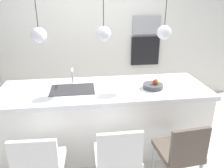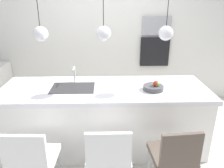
{
  "view_description": "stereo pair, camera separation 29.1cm",
  "coord_description": "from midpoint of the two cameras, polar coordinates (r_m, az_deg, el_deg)",
  "views": [
    {
      "loc": [
        -0.26,
        -2.69,
        1.98
      ],
      "look_at": [
        0.1,
        0.0,
        0.93
      ],
      "focal_mm": 35.86,
      "sensor_mm": 36.0,
      "label": 1
    },
    {
      "loc": [
        0.03,
        -2.72,
        1.98
      ],
      "look_at": [
        0.1,
        0.0,
        0.93
      ],
      "focal_mm": 35.86,
      "sensor_mm": 36.0,
      "label": 2
    }
  ],
  "objects": [
    {
      "name": "floor",
      "position": [
        3.36,
        -4.33,
        -15.17
      ],
      "size": [
        6.6,
        6.6,
        0.0
      ],
      "primitive_type": "plane",
      "color": "#BCB7AD",
      "rests_on": "ground"
    },
    {
      "name": "back_wall",
      "position": [
        4.41,
        -6.2,
        12.08
      ],
      "size": [
        6.0,
        0.1,
        2.6
      ],
      "primitive_type": "cube",
      "color": "silver",
      "rests_on": "ground"
    },
    {
      "name": "kitchen_island",
      "position": [
        3.12,
        -4.55,
        -8.57
      ],
      "size": [
        2.71,
        0.92,
        0.88
      ],
      "color": "white",
      "rests_on": "ground"
    },
    {
      "name": "sink_basin",
      "position": [
        2.94,
        -12.86,
        -1.52
      ],
      "size": [
        0.56,
        0.4,
        0.02
      ],
      "primitive_type": "cube",
      "color": "#2D2D30",
      "rests_on": "kitchen_island"
    },
    {
      "name": "faucet",
      "position": [
        3.09,
        -12.78,
        2.52
      ],
      "size": [
        0.02,
        0.17,
        0.22
      ],
      "color": "silver",
      "rests_on": "kitchen_island"
    },
    {
      "name": "fruit_bowl",
      "position": [
        2.91,
        7.8,
        -0.34
      ],
      "size": [
        0.26,
        0.26,
        0.13
      ],
      "color": "#4C4C51",
      "rests_on": "kitchen_island"
    },
    {
      "name": "microwave",
      "position": [
        4.45,
        6.86,
        14.69
      ],
      "size": [
        0.54,
        0.08,
        0.34
      ],
      "primitive_type": "cube",
      "color": "#9E9EA3",
      "rests_on": "back_wall"
    },
    {
      "name": "oven",
      "position": [
        4.53,
        6.58,
        8.4
      ],
      "size": [
        0.56,
        0.08,
        0.56
      ],
      "primitive_type": "cube",
      "color": "black",
      "rests_on": "back_wall"
    },
    {
      "name": "chair_near",
      "position": [
        2.43,
        -21.46,
        -18.74
      ],
      "size": [
        0.46,
        0.47,
        0.86
      ],
      "color": "white",
      "rests_on": "ground"
    },
    {
      "name": "chair_middle",
      "position": [
        2.35,
        -2.21,
        -17.95
      ],
      "size": [
        0.45,
        0.42,
        0.86
      ],
      "color": "white",
      "rests_on": "ground"
    },
    {
      "name": "chair_far",
      "position": [
        2.49,
        13.77,
        -16.48
      ],
      "size": [
        0.45,
        0.48,
        0.85
      ],
      "color": "brown",
      "rests_on": "ground"
    },
    {
      "name": "pendant_light_left",
      "position": [
        2.81,
        -21.07,
        11.62
      ],
      "size": [
        0.18,
        0.18,
        0.78
      ],
      "color": "silver"
    },
    {
      "name": "pendant_light_center",
      "position": [
        2.74,
        -5.25,
        12.7
      ],
      "size": [
        0.18,
        0.18,
        0.78
      ],
      "color": "silver"
    },
    {
      "name": "pendant_light_right",
      "position": [
        2.87,
        10.28,
        12.84
      ],
      "size": [
        0.18,
        0.18,
        0.78
      ],
      "color": "silver"
    }
  ]
}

